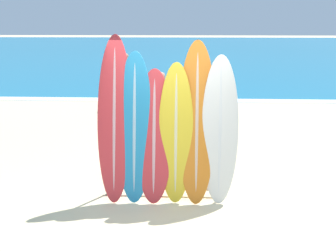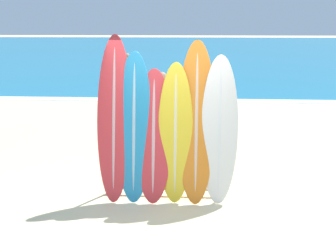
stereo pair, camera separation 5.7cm
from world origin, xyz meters
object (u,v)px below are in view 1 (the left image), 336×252
Objects in this scene: surfboard_slot_1 at (135,127)px; surfboard_slot_3 at (176,133)px; surfboard_slot_0 at (115,119)px; person_near_water at (161,99)px; person_far_right at (126,78)px; surfboard_slot_2 at (154,136)px; surfboard_slot_5 at (220,130)px; person_far_left at (204,99)px; person_mid_beach at (193,112)px; surfboard_slot_4 at (197,123)px; surfboard_rack at (166,167)px.

surfboard_slot_3 is (0.66, -0.03, -0.08)m from surfboard_slot_1.
surfboard_slot_1 is at bearing -6.48° from surfboard_slot_0.
person_near_water is 0.86× the size of person_far_right.
surfboard_slot_2 is 0.91× the size of surfboard_slot_5.
person_mid_beach is at bearing 31.88° from person_far_left.
surfboard_slot_0 reaches higher than person_near_water.
surfboard_slot_4 reaches higher than surfboard_slot_1.
person_mid_beach is (0.68, 2.16, -0.18)m from surfboard_slot_2.
person_mid_beach is at bearing 72.39° from surfboard_slot_2.
person_mid_beach is (0.34, 2.16, -0.23)m from surfboard_slot_3.
surfboard_slot_5 is at bearing 1.54° from surfboard_slot_3.
surfboard_slot_0 is at bearing 178.37° from surfboard_slot_5.
surfboard_slot_1 is 3.92m from person_far_left.
surfboard_slot_5 is at bearing -6.94° from surfboard_slot_4.
surfboard_slot_5 is 1.47× the size of person_near_water.
surfboard_slot_0 reaches higher than surfboard_rack.
person_far_right is at bearing 105.07° from surfboard_rack.
surfboard_slot_4 is at bearing 175.84° from person_far_right.
surfboard_slot_2 is (0.31, -0.03, -0.13)m from surfboard_slot_1.
surfboard_slot_2 is 6.32m from person_far_right.
surfboard_slot_0 is 1.19× the size of surfboard_slot_3.
person_mid_beach is at bearing 81.03° from surfboard_slot_3.
person_near_water is (-0.45, 3.51, -0.24)m from surfboard_slot_3.
surfboard_rack is 0.92× the size of surfboard_slot_3.
surfboard_slot_1 is at bearing 179.52° from surfboard_slot_5.
surfboard_slot_0 is 1.44× the size of person_far_right.
surfboard_rack is at bearing -172.70° from surfboard_slot_4.
surfboard_slot_1 is at bearing 24.50° from person_far_left.
surfboard_slot_3 is at bearing -3.87° from surfboard_slot_0.
surfboard_slot_3 is 6.41m from person_far_right.
surfboard_rack is at bearing -3.38° from surfboard_slot_1.
surfboard_slot_3 is at bearing -0.10° from surfboard_rack.
person_near_water is at bearing -176.07° from person_far_right.
person_far_right is at bearing 106.44° from surfboard_slot_3.
surfboard_slot_3 is 3.55m from person_near_water.
person_far_right is (-0.84, 6.08, -0.31)m from surfboard_slot_0.
surfboard_rack is 1.29× the size of person_near_water.
person_near_water is (-1.13, 3.50, -0.30)m from surfboard_slot_5.
surfboard_slot_0 is 3.52m from person_near_water.
surfboard_slot_1 is (-0.50, 0.03, 0.67)m from surfboard_rack.
person_mid_beach is at bearing 99.25° from surfboard_slot_5.
surfboard_slot_5 is at bearing 178.67° from person_far_right.
person_far_left reaches higher than surfboard_rack.
surfboard_slot_4 is 1.61× the size of person_near_water.
surfboard_slot_2 is 0.35m from surfboard_slot_3.
surfboard_slot_3 is (0.34, 0.00, 0.05)m from surfboard_slot_2.
person_near_water is at bearing 86.54° from surfboard_slot_1.
person_mid_beach is (-0.35, 2.14, -0.29)m from surfboard_slot_5.
surfboard_slot_4 reaches higher than person_far_right.
surfboard_slot_1 is at bearing 176.62° from surfboard_rack.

